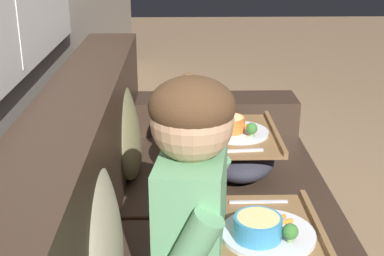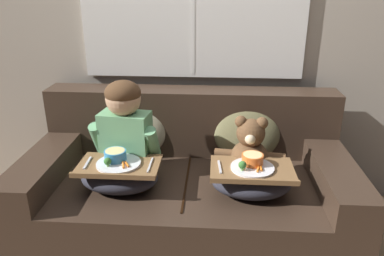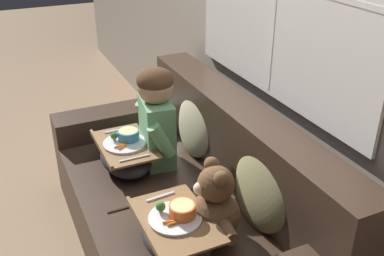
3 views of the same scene
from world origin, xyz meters
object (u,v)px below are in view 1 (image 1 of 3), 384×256
at_px(throw_pillow_behind_child, 91,222).
at_px(child_figure, 192,180).
at_px(teddy_bear, 189,133).
at_px(throw_pillow_behind_teddy, 120,123).
at_px(lap_tray_teddy, 237,150).
at_px(couch, 180,247).

relative_size(throw_pillow_behind_child, child_figure, 0.77).
bearing_deg(teddy_bear, throw_pillow_behind_child, 160.43).
bearing_deg(child_figure, throw_pillow_behind_child, 89.97).
bearing_deg(throw_pillow_behind_child, teddy_bear, -19.57).
relative_size(throw_pillow_behind_teddy, child_figure, 0.79).
bearing_deg(lap_tray_teddy, teddy_bear, 90.10).
bearing_deg(throw_pillow_behind_teddy, child_figure, -160.74).
relative_size(throw_pillow_behind_child, throw_pillow_behind_teddy, 0.97).
distance_m(couch, child_figure, 0.57).
distance_m(couch, teddy_bear, 0.46).
height_order(throw_pillow_behind_teddy, child_figure, child_figure).
distance_m(throw_pillow_behind_teddy, child_figure, 0.79).
height_order(child_figure, teddy_bear, child_figure).
height_order(couch, teddy_bear, couch).
distance_m(throw_pillow_behind_teddy, lap_tray_teddy, 0.47).
xyz_separation_m(throw_pillow_behind_child, child_figure, (-0.00, -0.26, 0.11)).
xyz_separation_m(couch, lap_tray_teddy, (0.37, -0.23, 0.20)).
bearing_deg(couch, lap_tray_teddy, -31.89).
distance_m(throw_pillow_behind_child, throw_pillow_behind_teddy, 0.74).
bearing_deg(throw_pillow_behind_teddy, lap_tray_teddy, -90.03).
xyz_separation_m(child_figure, teddy_bear, (0.74, -0.00, -0.16)).
relative_size(child_figure, lap_tray_teddy, 1.29).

